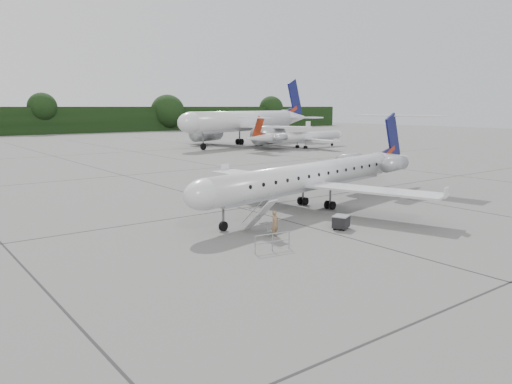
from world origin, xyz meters
TOP-DOWN VIEW (x-y plane):
  - ground at (0.00, 0.00)m, footprint 320.00×320.00m
  - main_regional_jet at (-0.29, 3.55)m, footprint 32.16×25.91m
  - airstair at (-8.23, -0.33)m, footprint 1.29×2.39m
  - passenger at (-7.97, -1.58)m, footprint 0.67×0.50m
  - safety_railing at (-10.05, -3.90)m, footprint 2.18×0.43m
  - baggage_cart at (-3.17, -2.65)m, footprint 1.41×1.30m
  - bg_narrowbody at (33.46, 59.39)m, footprint 46.30×38.91m
  - bg_regional_right at (39.65, 47.45)m, footprint 24.60×18.20m

SIDE VIEW (x-z plane):
  - ground at x=0.00m, z-range 0.00..0.00m
  - baggage_cart at x=-3.17m, z-range 0.00..0.98m
  - safety_railing at x=-10.05m, z-range 0.00..1.00m
  - passenger at x=-7.97m, z-range 0.00..1.69m
  - airstair at x=-8.23m, z-range 0.00..2.30m
  - bg_regional_right at x=39.65m, z-range 0.00..6.27m
  - main_regional_jet at x=-0.29m, z-range 0.00..7.34m
  - bg_narrowbody at x=33.46m, z-range 0.00..14.25m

